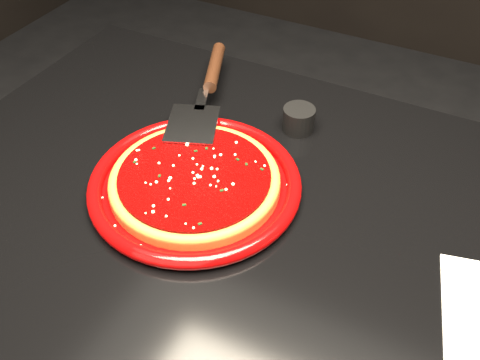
{
  "coord_description": "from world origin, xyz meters",
  "views": [
    {
      "loc": [
        0.16,
        -0.45,
        1.31
      ],
      "look_at": [
        -0.1,
        0.06,
        0.77
      ],
      "focal_mm": 40.0,
      "sensor_mm": 36.0,
      "label": 1
    }
  ],
  "objects": [
    {
      "name": "pizza_sauce",
      "position": [
        -0.16,
        0.03,
        0.78
      ],
      "size": [
        0.28,
        0.28,
        0.01
      ],
      "primitive_type": "cylinder",
      "rotation": [
        0.0,
        0.0,
        -0.32
      ],
      "color": "#650101",
      "rests_on": "plate"
    },
    {
      "name": "parmesan_dusting",
      "position": [
        -0.16,
        0.03,
        0.78
      ],
      "size": [
        0.22,
        0.22,
        0.01
      ],
      "primitive_type": null,
      "color": "beige",
      "rests_on": "plate"
    },
    {
      "name": "plate",
      "position": [
        -0.16,
        0.03,
        0.76
      ],
      "size": [
        0.4,
        0.4,
        0.02
      ],
      "primitive_type": "cylinder",
      "rotation": [
        0.0,
        0.0,
        -0.32
      ],
      "color": "#7A0303",
      "rests_on": "table"
    },
    {
      "name": "pizza_crust_rim",
      "position": [
        -0.16,
        0.03,
        0.77
      ],
      "size": [
        0.32,
        0.32,
        0.02
      ],
      "primitive_type": "torus",
      "rotation": [
        0.0,
        0.0,
        -0.32
      ],
      "color": "brown",
      "rests_on": "plate"
    },
    {
      "name": "pizza_crust",
      "position": [
        -0.16,
        0.03,
        0.77
      ],
      "size": [
        0.32,
        0.32,
        0.01
      ],
      "primitive_type": "cylinder",
      "rotation": [
        0.0,
        0.0,
        -0.32
      ],
      "color": "brown",
      "rests_on": "plate"
    },
    {
      "name": "ramekin",
      "position": [
        -0.08,
        0.24,
        0.77
      ],
      "size": [
        0.06,
        0.06,
        0.04
      ],
      "primitive_type": "cylinder",
      "rotation": [
        0.0,
        0.0,
        -0.12
      ],
      "color": "black",
      "rests_on": "table"
    },
    {
      "name": "basil_flecks",
      "position": [
        -0.16,
        0.03,
        0.78
      ],
      "size": [
        0.2,
        0.2,
        0.0
      ],
      "primitive_type": null,
      "color": "black",
      "rests_on": "plate"
    },
    {
      "name": "pizza_server",
      "position": [
        -0.25,
        0.22,
        0.79
      ],
      "size": [
        0.22,
        0.35,
        0.03
      ],
      "primitive_type": null,
      "rotation": [
        0.0,
        0.0,
        0.38
      ],
      "color": "silver",
      "rests_on": "plate"
    }
  ]
}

